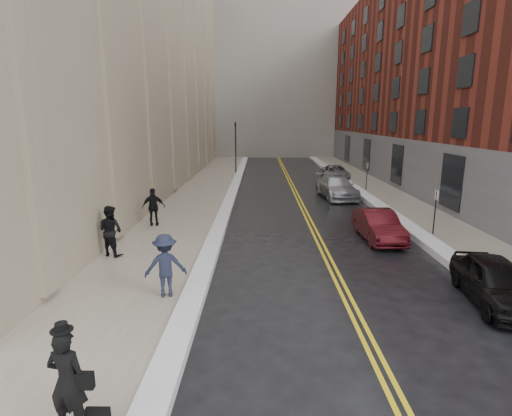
{
  "coord_description": "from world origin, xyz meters",
  "views": [
    {
      "loc": [
        -0.2,
        -10.01,
        5.35
      ],
      "look_at": [
        -0.36,
        6.97,
        1.6
      ],
      "focal_mm": 28.0,
      "sensor_mm": 36.0,
      "label": 1
    }
  ],
  "objects_px": {
    "car_silver_far": "(335,173)",
    "pedestrian_main": "(68,381)",
    "pedestrian_b": "(165,265)",
    "pedestrian_c": "(154,207)",
    "car_silver_near": "(337,187)",
    "car_maroon": "(378,225)",
    "pedestrian_a": "(111,231)",
    "car_black": "(496,282)"
  },
  "relations": [
    {
      "from": "pedestrian_main",
      "to": "pedestrian_a",
      "type": "bearing_deg",
      "value": -67.38
    },
    {
      "from": "car_black",
      "to": "car_silver_far",
      "type": "relative_size",
      "value": 0.84
    },
    {
      "from": "car_silver_near",
      "to": "pedestrian_c",
      "type": "relative_size",
      "value": 2.72
    },
    {
      "from": "pedestrian_b",
      "to": "car_silver_near",
      "type": "bearing_deg",
      "value": -129.16
    },
    {
      "from": "car_silver_far",
      "to": "pedestrian_main",
      "type": "height_order",
      "value": "pedestrian_main"
    },
    {
      "from": "pedestrian_a",
      "to": "pedestrian_c",
      "type": "height_order",
      "value": "pedestrian_a"
    },
    {
      "from": "pedestrian_c",
      "to": "car_silver_near",
      "type": "bearing_deg",
      "value": -151.15
    },
    {
      "from": "car_maroon",
      "to": "pedestrian_a",
      "type": "height_order",
      "value": "pedestrian_a"
    },
    {
      "from": "car_maroon",
      "to": "car_silver_far",
      "type": "bearing_deg",
      "value": 83.74
    },
    {
      "from": "car_silver_near",
      "to": "pedestrian_b",
      "type": "height_order",
      "value": "pedestrian_b"
    },
    {
      "from": "car_black",
      "to": "pedestrian_b",
      "type": "distance_m",
      "value": 9.82
    },
    {
      "from": "car_silver_far",
      "to": "pedestrian_c",
      "type": "height_order",
      "value": "pedestrian_c"
    },
    {
      "from": "car_black",
      "to": "pedestrian_b",
      "type": "height_order",
      "value": "pedestrian_b"
    },
    {
      "from": "pedestrian_main",
      "to": "car_silver_far",
      "type": "bearing_deg",
      "value": -101.8
    },
    {
      "from": "car_black",
      "to": "pedestrian_c",
      "type": "height_order",
      "value": "pedestrian_c"
    },
    {
      "from": "car_silver_far",
      "to": "pedestrian_c",
      "type": "relative_size",
      "value": 2.49
    },
    {
      "from": "car_silver_near",
      "to": "pedestrian_main",
      "type": "distance_m",
      "value": 23.48
    },
    {
      "from": "car_silver_far",
      "to": "pedestrian_b",
      "type": "xyz_separation_m",
      "value": [
        -9.7,
        -24.96,
        0.45
      ]
    },
    {
      "from": "car_silver_near",
      "to": "pedestrian_main",
      "type": "bearing_deg",
      "value": -117.55
    },
    {
      "from": "car_black",
      "to": "pedestrian_b",
      "type": "xyz_separation_m",
      "value": [
        -9.81,
        0.12,
        0.43
      ]
    },
    {
      "from": "pedestrian_main",
      "to": "car_black",
      "type": "bearing_deg",
      "value": -146.14
    },
    {
      "from": "car_silver_far",
      "to": "pedestrian_b",
      "type": "bearing_deg",
      "value": -108.49
    },
    {
      "from": "car_silver_near",
      "to": "pedestrian_c",
      "type": "height_order",
      "value": "pedestrian_c"
    },
    {
      "from": "pedestrian_a",
      "to": "pedestrian_c",
      "type": "xyz_separation_m",
      "value": [
        0.5,
        4.52,
        -0.04
      ]
    },
    {
      "from": "pedestrian_c",
      "to": "car_maroon",
      "type": "bearing_deg",
      "value": 161.4
    },
    {
      "from": "car_silver_far",
      "to": "pedestrian_main",
      "type": "distance_m",
      "value": 31.98
    },
    {
      "from": "car_maroon",
      "to": "car_silver_far",
      "type": "xyz_separation_m",
      "value": [
        1.49,
        18.61,
        -0.01
      ]
    },
    {
      "from": "pedestrian_main",
      "to": "car_maroon",
      "type": "bearing_deg",
      "value": -119.66
    },
    {
      "from": "pedestrian_main",
      "to": "pedestrian_c",
      "type": "distance_m",
      "value": 13.71
    },
    {
      "from": "pedestrian_b",
      "to": "pedestrian_c",
      "type": "bearing_deg",
      "value": -85.75
    },
    {
      "from": "car_silver_near",
      "to": "car_silver_far",
      "type": "xyz_separation_m",
      "value": [
        1.49,
        8.49,
        -0.09
      ]
    },
    {
      "from": "pedestrian_c",
      "to": "pedestrian_a",
      "type": "bearing_deg",
      "value": 74.73
    },
    {
      "from": "car_silver_far",
      "to": "car_black",
      "type": "bearing_deg",
      "value": -87.0
    },
    {
      "from": "car_black",
      "to": "car_silver_far",
      "type": "height_order",
      "value": "car_black"
    },
    {
      "from": "car_black",
      "to": "pedestrian_a",
      "type": "bearing_deg",
      "value": 170.84
    },
    {
      "from": "car_maroon",
      "to": "pedestrian_a",
      "type": "bearing_deg",
      "value": -168.15
    },
    {
      "from": "pedestrian_main",
      "to": "pedestrian_c",
      "type": "relative_size",
      "value": 0.98
    },
    {
      "from": "pedestrian_a",
      "to": "pedestrian_b",
      "type": "height_order",
      "value": "pedestrian_a"
    },
    {
      "from": "car_silver_far",
      "to": "pedestrian_b",
      "type": "height_order",
      "value": "pedestrian_b"
    },
    {
      "from": "pedestrian_b",
      "to": "pedestrian_c",
      "type": "distance_m",
      "value": 8.55
    },
    {
      "from": "car_black",
      "to": "car_maroon",
      "type": "distance_m",
      "value": 6.67
    },
    {
      "from": "car_silver_far",
      "to": "pedestrian_main",
      "type": "xyz_separation_m",
      "value": [
        -10.1,
        -30.34,
        0.43
      ]
    }
  ]
}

